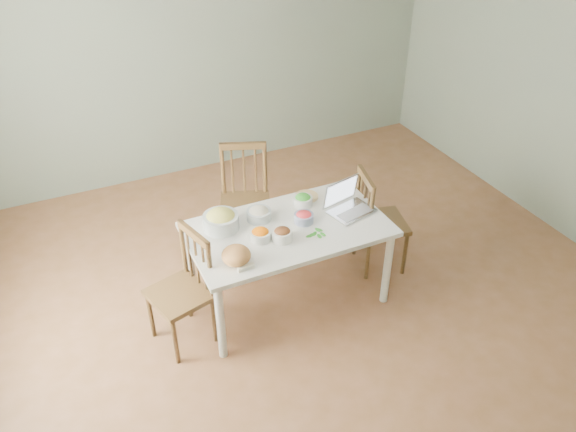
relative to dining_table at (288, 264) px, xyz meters
name	(u,v)px	position (x,y,z in m)	size (l,w,h in m)	color
floor	(315,304)	(0.16, -0.16, -0.34)	(5.00, 5.00, 0.00)	brown
wall_back	(202,43)	(0.16, 2.34, 1.01)	(5.00, 0.00, 2.70)	slate
dining_table	(288,264)	(0.00, 0.00, 0.00)	(1.46, 0.82, 0.69)	white
chair_far	(245,202)	(-0.05, 0.75, 0.13)	(0.42, 0.40, 0.95)	#362414
chair_left	(179,292)	(-0.87, -0.08, 0.10)	(0.39, 0.37, 0.89)	#362414
chair_right	(382,221)	(0.88, 0.07, 0.10)	(0.39, 0.37, 0.89)	#362414
bread_boule	(236,255)	(-0.49, -0.23, 0.41)	(0.20, 0.20, 0.13)	tan
butter_stick	(246,267)	(-0.45, -0.32, 0.36)	(0.12, 0.03, 0.03)	silver
bowl_squash	(221,220)	(-0.44, 0.20, 0.42)	(0.26, 0.26, 0.15)	#E2CB65
bowl_carrot	(260,234)	(-0.24, -0.05, 0.39)	(0.15, 0.15, 0.09)	#FE8500
bowl_onion	(259,214)	(-0.15, 0.19, 0.39)	(0.18, 0.18, 0.10)	white
bowl_mushroom	(282,234)	(-0.10, -0.12, 0.39)	(0.15, 0.15, 0.10)	#472C12
bowl_redpep	(304,217)	(0.13, 0.01, 0.39)	(0.14, 0.14, 0.09)	red
bowl_broccoli	(303,200)	(0.23, 0.22, 0.39)	(0.15, 0.15, 0.09)	#225D1E
flatbread	(307,196)	(0.31, 0.31, 0.35)	(0.18, 0.18, 0.02)	#DDBD77
basil_bunch	(315,233)	(0.14, -0.16, 0.35)	(0.17, 0.17, 0.02)	#19530A
laptop	(353,199)	(0.52, -0.03, 0.46)	(0.33, 0.26, 0.23)	silver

